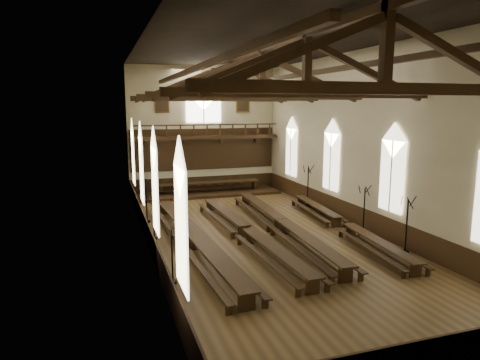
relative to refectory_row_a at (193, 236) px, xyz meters
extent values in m
plane|color=brown|center=(3.91, 0.92, -0.58)|extent=(26.00, 26.00, 0.00)
plane|color=beige|center=(3.91, 13.92, 4.42)|extent=(12.00, 0.00, 12.00)
plane|color=beige|center=(3.91, -12.08, 4.42)|extent=(12.00, 0.00, 12.00)
plane|color=beige|center=(-2.09, 0.92, 4.42)|extent=(0.00, 26.00, 26.00)
plane|color=beige|center=(9.91, 0.92, 4.42)|extent=(0.00, 26.00, 26.00)
plane|color=black|center=(3.91, 0.92, 9.42)|extent=(26.00, 26.00, 0.00)
cube|color=#372210|center=(3.91, 13.88, 0.02)|extent=(11.90, 0.08, 1.20)
cube|color=#372210|center=(3.91, -12.04, 0.02)|extent=(11.90, 0.08, 1.20)
cube|color=#372210|center=(-2.05, 0.92, 0.02)|extent=(0.08, 25.90, 1.20)
cube|color=#372210|center=(9.87, 0.92, 0.02)|extent=(0.08, 25.90, 1.20)
cube|color=white|center=(-1.99, -8.08, 2.82)|extent=(0.05, 1.80, 3.60)
cube|color=white|center=(-1.99, -8.08, 4.62)|extent=(0.05, 1.80, 1.80)
cylinder|color=beige|center=(-1.95, -8.08, 2.82)|extent=(0.08, 0.08, 3.60)
cube|color=white|center=(-1.99, -2.08, 2.82)|extent=(0.05, 1.80, 3.60)
cube|color=white|center=(-1.99, -2.08, 4.62)|extent=(0.05, 1.80, 1.80)
cylinder|color=beige|center=(-1.95, -2.08, 2.82)|extent=(0.08, 0.08, 3.60)
cube|color=white|center=(-1.99, 3.92, 2.82)|extent=(0.05, 1.80, 3.60)
cube|color=white|center=(-1.99, 3.92, 4.62)|extent=(0.05, 1.80, 1.80)
cylinder|color=beige|center=(-1.95, 3.92, 2.82)|extent=(0.08, 0.08, 3.60)
cube|color=white|center=(-1.99, 9.92, 2.82)|extent=(0.05, 1.80, 3.60)
cube|color=white|center=(-1.99, 9.92, 4.62)|extent=(0.05, 1.80, 1.80)
cylinder|color=beige|center=(-1.95, 9.92, 2.82)|extent=(0.08, 0.08, 3.60)
cube|color=white|center=(9.81, -2.08, 2.82)|extent=(0.05, 1.80, 3.60)
cube|color=white|center=(9.81, -2.08, 4.62)|extent=(0.05, 1.80, 1.80)
cylinder|color=beige|center=(9.77, -2.08, 2.82)|extent=(0.08, 0.08, 3.60)
cube|color=white|center=(9.81, 3.92, 2.82)|extent=(0.05, 1.80, 3.60)
cube|color=white|center=(9.81, 3.92, 4.62)|extent=(0.05, 1.80, 1.80)
cylinder|color=beige|center=(9.77, 3.92, 2.82)|extent=(0.08, 0.08, 3.60)
cube|color=white|center=(9.81, 9.92, 2.82)|extent=(0.05, 1.80, 3.60)
cube|color=white|center=(9.81, 9.92, 4.62)|extent=(0.05, 1.80, 1.80)
cylinder|color=beige|center=(9.77, 9.92, 2.82)|extent=(0.08, 0.08, 3.60)
cube|color=white|center=(3.91, 13.82, 6.22)|extent=(2.80, 0.05, 2.40)
cube|color=white|center=(3.91, 13.82, 7.42)|extent=(2.80, 0.05, 2.80)
cylinder|color=beige|center=(3.91, 13.78, 6.22)|extent=(0.10, 0.10, 2.40)
cube|color=#332410|center=(3.91, 13.27, 3.82)|extent=(11.80, 1.20, 0.20)
cube|color=#372210|center=(3.91, 13.86, 2.87)|extent=(11.80, 0.10, 3.30)
cube|color=#332410|center=(3.91, 12.73, 4.87)|extent=(11.60, 0.12, 0.10)
cube|color=#332410|center=(3.91, 12.73, 3.97)|extent=(11.60, 0.12, 0.10)
cube|color=#332410|center=(-0.59, 13.67, 3.57)|extent=(0.35, 0.40, 0.50)
cube|color=#332410|center=(2.41, 13.67, 3.57)|extent=(0.35, 0.40, 0.50)
cube|color=#332410|center=(5.41, 13.67, 3.57)|extent=(0.35, 0.40, 0.50)
cube|color=#332410|center=(8.41, 13.67, 3.57)|extent=(0.35, 0.40, 0.50)
cube|color=brown|center=(0.61, 13.83, 6.52)|extent=(1.15, 0.06, 1.45)
cube|color=black|center=(0.61, 13.79, 6.52)|extent=(0.95, 0.04, 1.25)
cube|color=brown|center=(7.21, 13.83, 6.52)|extent=(1.15, 0.06, 1.45)
cube|color=black|center=(7.21, 13.79, 6.52)|extent=(0.95, 0.04, 1.25)
cube|color=#332410|center=(3.91, -9.08, 6.82)|extent=(11.70, 0.35, 0.35)
cube|color=#332410|center=(3.91, -9.08, 8.12)|extent=(0.30, 0.30, 2.40)
cube|color=#332410|center=(1.03, -9.08, 7.72)|extent=(5.44, 0.26, 2.40)
cube|color=#332410|center=(6.79, -9.08, 7.72)|extent=(5.44, 0.26, 2.40)
cube|color=#332410|center=(3.91, -4.08, 6.82)|extent=(11.70, 0.35, 0.35)
cube|color=#332410|center=(3.91, -4.08, 8.12)|extent=(0.30, 0.30, 2.40)
cube|color=#332410|center=(1.03, -4.08, 7.72)|extent=(5.44, 0.26, 2.40)
cube|color=#332410|center=(6.79, -4.08, 7.72)|extent=(5.44, 0.26, 2.40)
cube|color=#332410|center=(3.91, 0.92, 6.82)|extent=(11.70, 0.35, 0.35)
cube|color=#332410|center=(3.91, 0.92, 8.12)|extent=(0.30, 0.30, 2.40)
cube|color=#332410|center=(1.03, 0.92, 7.72)|extent=(5.44, 0.26, 2.40)
cube|color=#332410|center=(6.79, 0.92, 7.72)|extent=(5.44, 0.26, 2.40)
cube|color=#332410|center=(3.91, 5.92, 6.82)|extent=(11.70, 0.35, 0.35)
cube|color=#332410|center=(3.91, 5.92, 8.12)|extent=(0.30, 0.30, 2.40)
cube|color=#332410|center=(1.03, 5.92, 7.72)|extent=(5.44, 0.26, 2.40)
cube|color=#332410|center=(6.79, 5.92, 7.72)|extent=(5.44, 0.26, 2.40)
cube|color=#332410|center=(3.91, 10.92, 6.82)|extent=(11.70, 0.35, 0.35)
cube|color=#332410|center=(3.91, 10.92, 8.12)|extent=(0.30, 0.30, 2.40)
cube|color=#332410|center=(1.03, 10.92, 7.72)|extent=(5.44, 0.26, 2.40)
cube|color=#332410|center=(6.79, 10.92, 7.72)|extent=(5.44, 0.26, 2.40)
cube|color=#332410|center=(0.55, 0.92, 8.12)|extent=(0.25, 25.70, 0.25)
cube|color=#332410|center=(7.27, 0.92, 8.12)|extent=(0.25, 25.70, 0.25)
cube|color=#332410|center=(3.91, 0.92, 9.12)|extent=(0.30, 25.70, 0.30)
cube|color=#332410|center=(0.00, -3.70, 0.17)|extent=(1.11, 7.49, 0.09)
cube|color=#332410|center=(0.00, -7.06, -0.23)|extent=(0.64, 0.12, 0.71)
cube|color=#332410|center=(0.00, -0.34, -0.23)|extent=(0.64, 0.12, 0.71)
cube|color=#332410|center=(0.00, -3.70, -0.32)|extent=(0.41, 6.61, 0.09)
cube|color=#332410|center=(-0.66, -3.73, -0.14)|extent=(0.66, 7.47, 0.06)
cube|color=#332410|center=(-0.66, -7.15, -0.38)|extent=(0.24, 0.09, 0.42)
cube|color=#332410|center=(-0.66, -0.32, -0.38)|extent=(0.24, 0.09, 0.42)
cube|color=#332410|center=(0.66, -3.67, -0.14)|extent=(0.66, 7.47, 0.06)
cube|color=#332410|center=(0.66, -7.08, -0.38)|extent=(0.24, 0.09, 0.42)
cube|color=#332410|center=(0.66, -0.25, -0.38)|extent=(0.24, 0.09, 0.42)
cube|color=#332410|center=(0.00, 3.70, 0.17)|extent=(1.11, 7.49, 0.09)
cube|color=#332410|center=(0.00, 0.34, -0.23)|extent=(0.64, 0.12, 0.71)
cube|color=#332410|center=(0.00, 7.06, -0.23)|extent=(0.64, 0.12, 0.71)
cube|color=#332410|center=(0.00, 3.70, -0.32)|extent=(0.41, 6.61, 0.09)
cube|color=#332410|center=(-0.66, 3.67, -0.14)|extent=(0.66, 7.47, 0.06)
cube|color=#332410|center=(-0.66, 0.25, -0.38)|extent=(0.24, 0.09, 0.42)
cube|color=#332410|center=(-0.66, 7.08, -0.38)|extent=(0.24, 0.09, 0.42)
cube|color=#332410|center=(0.66, 3.73, -0.14)|extent=(0.66, 7.47, 0.06)
cube|color=#332410|center=(0.66, 0.32, -0.38)|extent=(0.24, 0.09, 0.42)
cube|color=#332410|center=(0.66, 7.15, -0.38)|extent=(0.24, 0.09, 0.42)
cube|color=#332410|center=(2.90, -3.44, 0.12)|extent=(0.90, 6.93, 0.08)
cube|color=#332410|center=(2.90, -6.55, -0.25)|extent=(0.59, 0.10, 0.66)
cube|color=#332410|center=(2.90, -0.33, -0.25)|extent=(0.59, 0.10, 0.66)
cube|color=#332410|center=(2.90, -3.44, -0.34)|extent=(0.26, 6.13, 0.08)
cube|color=#332410|center=(2.29, -3.46, -0.17)|extent=(0.48, 6.92, 0.06)
cube|color=#332410|center=(2.29, -6.62, -0.39)|extent=(0.22, 0.08, 0.39)
cube|color=#332410|center=(2.29, -0.30, -0.39)|extent=(0.22, 0.08, 0.39)
cube|color=#332410|center=(3.51, -3.42, -0.17)|extent=(0.48, 6.92, 0.06)
cube|color=#332410|center=(3.51, -6.59, -0.39)|extent=(0.22, 0.08, 0.39)
cube|color=#332410|center=(3.51, -0.26, -0.39)|extent=(0.22, 0.08, 0.39)
cube|color=#332410|center=(2.90, 3.96, 0.12)|extent=(0.90, 6.93, 0.08)
cube|color=#332410|center=(2.90, 0.85, -0.25)|extent=(0.59, 0.10, 0.66)
cube|color=#332410|center=(2.90, 7.07, -0.25)|extent=(0.59, 0.10, 0.66)
cube|color=#332410|center=(2.90, 3.96, -0.34)|extent=(0.26, 6.13, 0.08)
cube|color=#332410|center=(2.29, 3.94, -0.17)|extent=(0.48, 6.92, 0.06)
cube|color=#332410|center=(2.29, 0.78, -0.39)|extent=(0.22, 0.08, 0.39)
cube|color=#332410|center=(2.29, 7.10, -0.39)|extent=(0.22, 0.08, 0.39)
cube|color=#332410|center=(3.51, 3.98, -0.17)|extent=(0.48, 6.92, 0.06)
cube|color=#332410|center=(3.51, 0.81, -0.39)|extent=(0.22, 0.08, 0.39)
cube|color=#332410|center=(3.51, 7.14, -0.39)|extent=(0.22, 0.08, 0.39)
cube|color=#332410|center=(5.20, -2.72, 0.16)|extent=(1.10, 7.38, 0.08)
cube|color=#332410|center=(5.20, -6.03, -0.23)|extent=(0.63, 0.11, 0.70)
cube|color=#332410|center=(5.20, 0.59, -0.23)|extent=(0.63, 0.11, 0.70)
cube|color=#332410|center=(5.20, -2.72, -0.32)|extent=(0.41, 6.51, 0.08)
cube|color=#332410|center=(4.55, -2.69, -0.14)|extent=(0.66, 7.36, 0.06)
cube|color=#332410|center=(4.55, -6.05, -0.38)|extent=(0.24, 0.09, 0.41)
cube|color=#332410|center=(4.55, 0.67, -0.38)|extent=(0.24, 0.09, 0.41)
cube|color=#332410|center=(5.85, -2.76, -0.14)|extent=(0.66, 7.36, 0.06)
cube|color=#332410|center=(5.85, -6.12, -0.38)|extent=(0.24, 0.09, 0.41)
cube|color=#332410|center=(5.85, 0.61, -0.38)|extent=(0.24, 0.09, 0.41)
cube|color=#332410|center=(5.20, 4.68, 0.16)|extent=(1.10, 7.38, 0.08)
cube|color=#332410|center=(5.20, 1.37, -0.23)|extent=(0.63, 0.11, 0.70)
cube|color=#332410|center=(5.20, 7.99, -0.23)|extent=(0.63, 0.11, 0.70)
cube|color=#332410|center=(5.20, 4.68, -0.32)|extent=(0.41, 6.51, 0.08)
cube|color=#332410|center=(4.55, 4.71, -0.14)|extent=(0.66, 7.36, 0.06)
cube|color=#332410|center=(4.55, 1.35, -0.38)|extent=(0.24, 0.09, 0.41)
cube|color=#332410|center=(4.55, 8.07, -0.38)|extent=(0.24, 0.09, 0.41)
cube|color=#332410|center=(5.85, 4.64, -0.14)|extent=(0.66, 7.36, 0.06)
cube|color=#332410|center=(5.85, 1.28, -0.38)|extent=(0.24, 0.09, 0.41)
cube|color=#332410|center=(5.85, 8.01, -0.38)|extent=(0.24, 0.09, 0.41)
cube|color=#332410|center=(8.52, -3.61, 0.05)|extent=(1.22, 6.29, 0.07)
cube|color=#332410|center=(8.52, -6.43, -0.28)|extent=(0.54, 0.12, 0.60)
cube|color=#332410|center=(8.52, -0.79, -0.28)|extent=(0.54, 0.12, 0.60)
cube|color=#332410|center=(8.52, -3.61, -0.36)|extent=(0.60, 5.53, 0.07)
cube|color=#332410|center=(7.97, -3.56, -0.21)|extent=(0.85, 6.26, 0.05)
cube|color=#332410|center=(7.97, -6.42, -0.41)|extent=(0.21, 0.08, 0.35)
cube|color=#332410|center=(7.97, -0.70, -0.41)|extent=(0.21, 0.08, 0.35)
cube|color=#332410|center=(9.07, -3.66, -0.21)|extent=(0.85, 6.26, 0.05)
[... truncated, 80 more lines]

